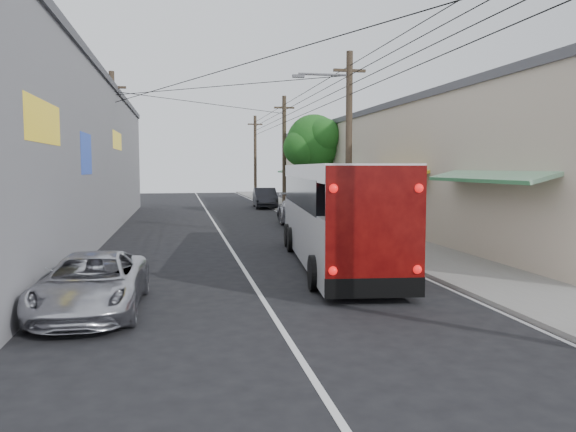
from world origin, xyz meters
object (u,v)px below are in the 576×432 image
at_px(jeepney, 92,284).
at_px(parked_car_mid, 300,211).
at_px(pedestrian_near, 352,216).
at_px(coach_bus, 334,213).
at_px(parked_car_far, 265,198).
at_px(pedestrian_far, 373,211).
at_px(parked_suv, 308,211).

bearing_deg(jeepney, parked_car_mid, 65.88).
bearing_deg(pedestrian_near, coach_bus, 83.35).
height_order(coach_bus, pedestrian_near, coach_bus).
distance_m(coach_bus, parked_car_far, 25.57).
xyz_separation_m(parked_car_mid, pedestrian_near, (0.80, -6.88, 0.31)).
relative_size(coach_bus, pedestrian_near, 6.26).
bearing_deg(pedestrian_far, coach_bus, 81.46).
bearing_deg(coach_bus, jeepney, -137.61).
relative_size(coach_bus, parked_car_mid, 2.71).
distance_m(jeepney, parked_car_mid, 19.46).
height_order(coach_bus, pedestrian_far, coach_bus).
distance_m(parked_car_mid, pedestrian_far, 4.59).
height_order(parked_suv, parked_car_mid, parked_suv).
xyz_separation_m(parked_suv, pedestrian_near, (0.80, -4.88, 0.13)).
distance_m(coach_bus, parked_suv, 10.71).
height_order(parked_suv, parked_car_far, parked_suv).
distance_m(parked_car_far, pedestrian_near, 19.84).
relative_size(jeepney, parked_car_mid, 1.09).
relative_size(parked_car_mid, pedestrian_far, 2.50).
distance_m(jeepney, pedestrian_far, 18.13).
distance_m(jeepney, parked_car_far, 31.64).
bearing_deg(pedestrian_far, parked_suv, -7.73).
height_order(jeepney, parked_car_mid, parked_car_mid).
bearing_deg(parked_suv, parked_car_mid, 91.72).
xyz_separation_m(coach_bus, parked_suv, (1.59, 10.56, -0.78)).
distance_m(parked_suv, pedestrian_far, 3.34).
bearing_deg(parked_car_mid, pedestrian_near, -91.07).
xyz_separation_m(coach_bus, pedestrian_far, (4.59, 9.10, -0.71)).
bearing_deg(pedestrian_near, parked_suv, -64.53).
height_order(parked_car_mid, pedestrian_near, pedestrian_near).
bearing_deg(parked_suv, parked_car_far, 91.72).
relative_size(jeepney, parked_car_far, 0.97).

